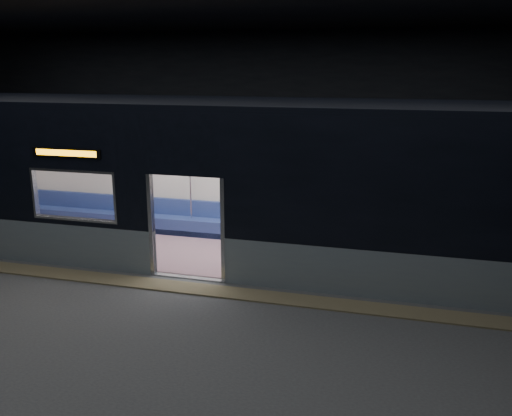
% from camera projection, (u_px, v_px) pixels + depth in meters
% --- Properties ---
extents(station_floor, '(24.00, 14.00, 0.01)m').
position_uv_depth(station_floor, '(166.00, 300.00, 9.66)').
color(station_floor, '#47494C').
rests_on(station_floor, ground).
extents(station_envelope, '(24.00, 14.00, 5.00)m').
position_uv_depth(station_envelope, '(157.00, 90.00, 8.72)').
color(station_envelope, black).
rests_on(station_envelope, station_floor).
extents(tactile_strip, '(22.80, 0.50, 0.03)m').
position_uv_depth(tactile_strip, '(178.00, 287.00, 10.17)').
color(tactile_strip, '#8C7F59').
rests_on(tactile_strip, station_floor).
extents(metro_car, '(18.00, 3.04, 3.35)m').
position_uv_depth(metro_car, '(212.00, 172.00, 11.56)').
color(metro_car, gray).
rests_on(metro_car, station_floor).
extents(passenger, '(0.43, 0.74, 1.45)m').
position_uv_depth(passenger, '(293.00, 211.00, 12.36)').
color(passenger, black).
rests_on(passenger, metro_car).
extents(handbag, '(0.40, 0.38, 0.16)m').
position_uv_depth(handbag, '(291.00, 219.00, 12.16)').
color(handbag, black).
rests_on(handbag, passenger).
extents(transit_map, '(0.98, 0.03, 0.64)m').
position_uv_depth(transit_map, '(453.00, 189.00, 11.62)').
color(transit_map, white).
rests_on(transit_map, metro_car).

